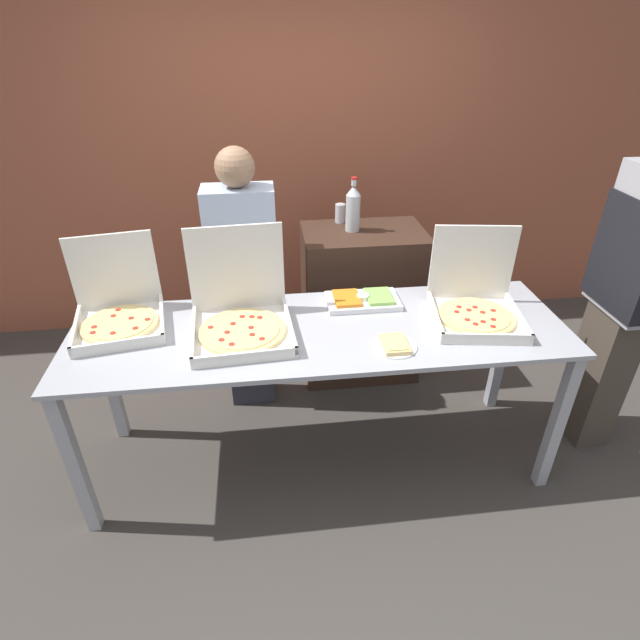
{
  "coord_description": "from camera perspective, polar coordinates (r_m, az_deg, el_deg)",
  "views": [
    {
      "loc": [
        -0.25,
        -2.1,
        2.22
      ],
      "look_at": [
        0.0,
        0.0,
        0.94
      ],
      "focal_mm": 28.0,
      "sensor_mm": 36.0,
      "label": 1
    }
  ],
  "objects": [
    {
      "name": "brick_wall_behind",
      "position": [
        3.9,
        -3.16,
        18.91
      ],
      "size": [
        10.0,
        0.06,
        2.8
      ],
      "color": "#9E5138",
      "rests_on": "ground_plane"
    },
    {
      "name": "soda_can_silver",
      "position": [
        3.36,
        2.32,
        12.1
      ],
      "size": [
        0.07,
        0.07,
        0.12
      ],
      "color": "silver",
      "rests_on": "sideboard_podium"
    },
    {
      "name": "ground_plane",
      "position": [
        3.07,
        0.0,
        -15.27
      ],
      "size": [
        16.0,
        16.0,
        0.0
      ],
      "primitive_type": "plane",
      "color": "#423D38"
    },
    {
      "name": "pizza_box_far_right",
      "position": [
        2.69,
        -22.03,
        0.97
      ],
      "size": [
        0.49,
        0.5,
        0.42
      ],
      "rotation": [
        0.0,
        0.0,
        0.17
      ],
      "color": "silver",
      "rests_on": "buffet_table"
    },
    {
      "name": "soda_bottle",
      "position": [
        3.2,
        3.79,
        12.67
      ],
      "size": [
        0.09,
        0.09,
        0.34
      ],
      "color": "#B7BCC1",
      "rests_on": "sideboard_podium"
    },
    {
      "name": "pizza_box_near_left",
      "position": [
        2.48,
        -9.03,
        0.59
      ],
      "size": [
        0.51,
        0.53,
        0.48
      ],
      "rotation": [
        0.0,
        0.0,
        0.07
      ],
      "color": "silver",
      "rests_on": "buffet_table"
    },
    {
      "name": "veggie_tray",
      "position": [
        2.72,
        4.91,
        2.29
      ],
      "size": [
        0.39,
        0.23,
        0.05
      ],
      "color": "white",
      "rests_on": "buffet_table"
    },
    {
      "name": "sideboard_podium",
      "position": [
        3.46,
        4.68,
        1.82
      ],
      "size": [
        0.79,
        0.5,
        1.06
      ],
      "color": "#382319",
      "rests_on": "ground_plane"
    },
    {
      "name": "person_server_vest",
      "position": [
        3.08,
        31.99,
        3.55
      ],
      "size": [
        0.24,
        0.42,
        1.83
      ],
      "rotation": [
        0.0,
        0.0,
        1.57
      ],
      "color": "#473D33",
      "rests_on": "ground_plane"
    },
    {
      "name": "pizza_box_near_right",
      "position": [
        2.69,
        17.32,
        1.85
      ],
      "size": [
        0.5,
        0.51,
        0.43
      ],
      "rotation": [
        0.0,
        0.0,
        -0.15
      ],
      "color": "silver",
      "rests_on": "buffet_table"
    },
    {
      "name": "person_guest_cap",
      "position": [
        3.04,
        -8.59,
        4.34
      ],
      "size": [
        0.4,
        0.22,
        1.66
      ],
      "rotation": [
        0.0,
        0.0,
        3.14
      ],
      "color": "#2D2D38",
      "rests_on": "ground_plane"
    },
    {
      "name": "paper_plate_front_right",
      "position": [
        2.38,
        8.54,
        -2.8
      ],
      "size": [
        0.21,
        0.21,
        0.03
      ],
      "color": "white",
      "rests_on": "buffet_table"
    },
    {
      "name": "buffet_table",
      "position": [
        2.56,
        0.0,
        -2.98
      ],
      "size": [
        2.48,
        0.77,
        0.89
      ],
      "color": "#A8AAB2",
      "rests_on": "ground_plane"
    }
  ]
}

